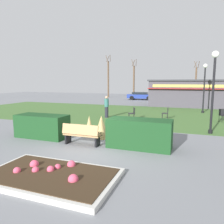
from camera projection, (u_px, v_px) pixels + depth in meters
ground_plane at (98, 147)px, 9.03m from camera, size 80.00×80.00×0.00m
lawn_patch at (144, 114)px, 18.15m from camera, size 36.00×12.00×0.01m
flower_bed at (51, 175)px, 6.07m from camera, size 3.80×2.22×0.33m
park_bench at (82, 134)px, 9.26m from camera, size 1.71×0.54×0.95m
hedge_left at (42, 126)px, 10.58m from camera, size 2.62×1.10×1.14m
hedge_right at (139, 133)px, 8.88m from camera, size 2.66×1.10×1.22m
ornamental_grass_behind_left at (89, 126)px, 10.82m from camera, size 0.52×0.52×1.07m
ornamental_grass_behind_right at (61, 124)px, 10.99m from camera, size 0.55×0.55×1.16m
ornamental_grass_behind_center at (101, 125)px, 11.04m from camera, size 0.68×0.68×1.03m
ornamental_grass_behind_far at (101, 128)px, 10.34m from camera, size 0.60×0.60×1.00m
lamppost_mid at (214, 83)px, 11.03m from camera, size 0.36×0.36×4.35m
lamppost_far at (204, 82)px, 18.68m from camera, size 0.36×0.36×4.35m
trash_bin at (57, 127)px, 10.93m from camera, size 0.52×0.52×0.85m
food_kiosk at (192, 93)px, 24.28m from camera, size 9.58×5.27×3.03m
cafe_chair_west at (133, 112)px, 15.65m from camera, size 0.59×0.59×0.89m
cafe_chair_east at (223, 114)px, 14.75m from camera, size 0.57×0.57×0.89m
cafe_chair_center at (166, 112)px, 15.66m from camera, size 0.45×0.45×0.89m
person_strolling at (107, 107)px, 16.42m from camera, size 0.34×0.34×1.69m
parked_car_west_slot at (141, 96)px, 33.13m from camera, size 4.29×2.23×1.20m
parked_car_center_slot at (174, 96)px, 31.42m from camera, size 4.21×2.08×1.20m
tree_left_bg at (196, 82)px, 37.23m from camera, size 0.91×0.96×6.37m
tree_right_bg at (108, 79)px, 38.06m from camera, size 0.91×0.96×7.52m
tree_center_bg at (134, 81)px, 36.52m from camera, size 0.91×0.96×6.61m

